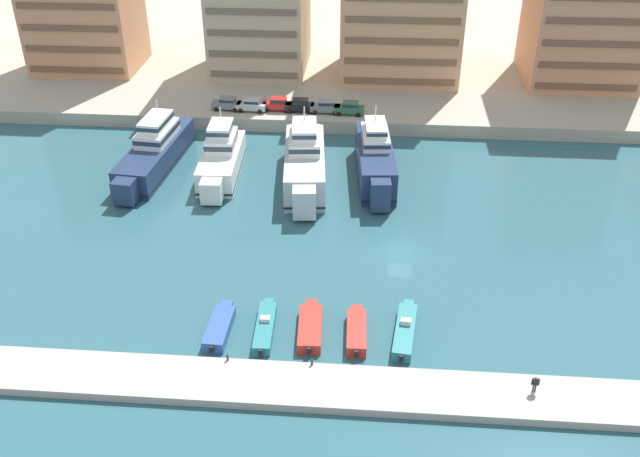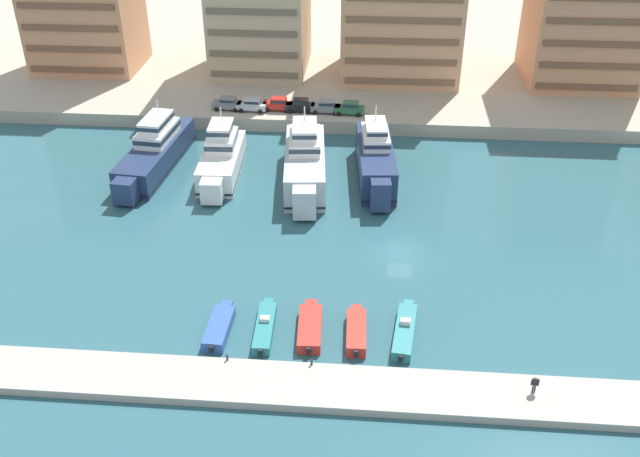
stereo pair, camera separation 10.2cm
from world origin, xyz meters
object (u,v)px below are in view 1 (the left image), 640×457
(yacht_white_left, at_px, (221,158))
(motorboat_teal_left, at_px, (265,327))
(car_grey_far_left, at_px, (227,103))
(car_grey_center, at_px, (326,106))
(motorboat_red_center_left, at_px, (356,331))
(yacht_navy_far_left, at_px, (155,151))
(car_red_mid_left, at_px, (278,104))
(car_black_center_left, at_px, (300,105))
(motorboat_teal_center, at_px, (405,330))
(car_silver_left, at_px, (252,104))
(motorboat_red_mid_left, at_px, (310,327))
(yacht_navy_center_left, at_px, (375,159))
(car_green_center_right, at_px, (349,108))
(motorboat_blue_far_left, at_px, (220,327))
(pedestrian_near_edge, at_px, (535,383))
(yacht_silver_mid_left, at_px, (305,163))

(yacht_white_left, distance_m, motorboat_teal_left, 30.40)
(car_grey_far_left, distance_m, car_grey_center, 13.83)
(motorboat_teal_left, height_order, motorboat_red_center_left, motorboat_teal_left)
(yacht_navy_far_left, distance_m, car_red_mid_left, 20.02)
(motorboat_teal_left, bearing_deg, car_black_center_left, 91.90)
(motorboat_teal_center, xyz_separation_m, car_grey_center, (-10.06, 44.16, 2.30))
(motorboat_teal_left, relative_size, car_grey_center, 1.76)
(motorboat_teal_center, xyz_separation_m, car_silver_left, (-20.40, 43.98, 2.30))
(motorboat_red_mid_left, distance_m, car_red_mid_left, 45.64)
(yacht_navy_center_left, relative_size, car_green_center_right, 4.23)
(car_grey_far_left, bearing_deg, motorboat_teal_center, -61.61)
(motorboat_blue_far_left, relative_size, motorboat_red_center_left, 1.01)
(motorboat_teal_center, distance_m, car_grey_center, 45.35)
(motorboat_red_center_left, xyz_separation_m, car_red_mid_left, (-12.62, 45.02, 2.28))
(car_silver_left, height_order, car_grey_center, same)
(motorboat_teal_center, relative_size, car_silver_left, 1.87)
(motorboat_red_center_left, relative_size, pedestrian_near_edge, 3.99)
(car_grey_far_left, xyz_separation_m, pedestrian_near_edge, (33.65, -51.04, -1.13))
(car_red_mid_left, relative_size, car_grey_center, 1.01)
(yacht_white_left, relative_size, car_black_center_left, 3.74)
(car_grey_far_left, height_order, car_black_center_left, same)
(yacht_navy_far_left, height_order, motorboat_red_center_left, yacht_navy_far_left)
(car_silver_left, distance_m, car_grey_center, 10.33)
(yacht_silver_mid_left, xyz_separation_m, motorboat_blue_far_left, (-4.76, -28.15, -2.03))
(motorboat_blue_far_left, distance_m, car_red_mid_left, 45.47)
(car_red_mid_left, bearing_deg, motorboat_teal_center, -69.33)
(yacht_silver_mid_left, xyz_separation_m, yacht_navy_center_left, (8.34, 1.70, -0.04))
(pedestrian_near_edge, bearing_deg, car_grey_far_left, 123.40)
(yacht_navy_center_left, distance_m, motorboat_teal_left, 30.88)
(yacht_navy_far_left, bearing_deg, car_grey_far_left, 66.57)
(car_black_center_left, bearing_deg, car_grey_center, -2.63)
(yacht_navy_far_left, height_order, motorboat_teal_left, yacht_navy_far_left)
(car_black_center_left, relative_size, pedestrian_near_edge, 2.59)
(motorboat_blue_far_left, relative_size, pedestrian_near_edge, 4.02)
(motorboat_teal_left, xyz_separation_m, motorboat_teal_center, (12.18, 0.41, 0.04))
(motorboat_red_mid_left, bearing_deg, car_silver_left, 105.38)
(car_red_mid_left, relative_size, pedestrian_near_edge, 2.60)
(car_grey_far_left, bearing_deg, car_grey_center, -0.25)
(yacht_navy_far_left, height_order, yacht_navy_center_left, yacht_navy_center_left)
(motorboat_teal_left, height_order, car_red_mid_left, car_red_mid_left)
(yacht_navy_center_left, bearing_deg, motorboat_teal_left, -107.30)
(motorboat_red_mid_left, height_order, car_silver_left, car_silver_left)
(car_green_center_right, bearing_deg, car_grey_far_left, 178.97)
(motorboat_teal_center, relative_size, pedestrian_near_edge, 4.87)
(motorboat_teal_left, xyz_separation_m, motorboat_red_center_left, (7.99, -0.04, 0.07))
(motorboat_teal_left, distance_m, car_grey_center, 44.68)
(car_grey_center, bearing_deg, motorboat_red_center_left, -82.50)
(yacht_silver_mid_left, relative_size, car_silver_left, 4.48)
(yacht_navy_far_left, xyz_separation_m, yacht_silver_mid_left, (18.84, -2.38, 0.34))
(yacht_white_left, height_order, pedestrian_near_edge, yacht_white_left)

